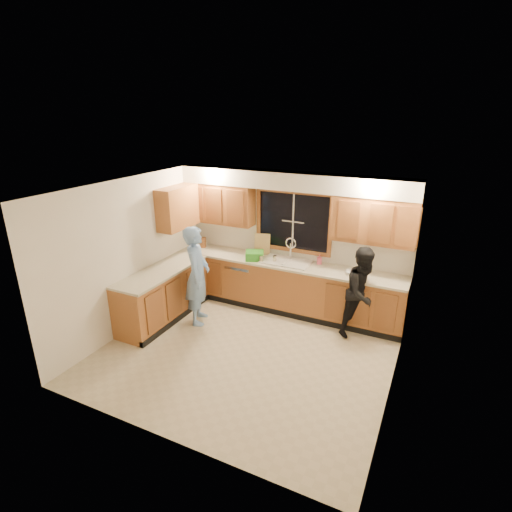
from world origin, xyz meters
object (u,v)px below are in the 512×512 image
at_px(dishwasher, 244,280).
at_px(stove, 141,308).
at_px(man, 197,275).
at_px(sink, 286,265).
at_px(soap_bottle, 319,259).
at_px(dish_crate, 255,255).
at_px(bowl, 352,273).
at_px(knife_block, 203,242).
at_px(woman, 363,292).

distance_m(dishwasher, stove, 2.04).
distance_m(stove, man, 1.05).
xyz_separation_m(sink, soap_bottle, (0.55, 0.17, 0.14)).
bearing_deg(dish_crate, bowl, 2.46).
xyz_separation_m(stove, soap_bottle, (2.35, 2.00, 0.56)).
xyz_separation_m(sink, man, (-1.18, -1.08, -0.01)).
height_order(man, knife_block, man).
relative_size(man, bowl, 7.88).
xyz_separation_m(man, soap_bottle, (1.74, 1.25, 0.15)).
relative_size(sink, knife_block, 4.22).
height_order(sink, woman, woman).
relative_size(dishwasher, dish_crate, 2.57).
height_order(stove, dish_crate, dish_crate).
xyz_separation_m(woman, dish_crate, (-2.02, 0.19, 0.25)).
bearing_deg(bowl, dishwasher, 179.34).
height_order(woman, soap_bottle, woman).
xyz_separation_m(stove, knife_block, (0.01, 1.87, 0.57)).
relative_size(sink, soap_bottle, 4.92).
relative_size(stove, bowl, 4.14).
bearing_deg(soap_bottle, knife_block, -176.91).
relative_size(dishwasher, woman, 0.55).
bearing_deg(sink, man, -137.68).
relative_size(sink, bowl, 3.95).
height_order(knife_block, bowl, knife_block).
bearing_deg(dish_crate, soap_bottle, 14.27).
bearing_deg(soap_bottle, stove, -139.66).
distance_m(knife_block, soap_bottle, 2.34).
distance_m(sink, soap_bottle, 0.60).
bearing_deg(knife_block, sink, -19.51).
bearing_deg(man, dish_crate, -56.25).
distance_m(sink, bowl, 1.19).
xyz_separation_m(dish_crate, soap_bottle, (1.13, 0.29, 0.01)).
bearing_deg(dishwasher, man, -107.43).
bearing_deg(dish_crate, dishwasher, 160.10).
bearing_deg(woman, stove, 152.55).
bearing_deg(bowl, woman, -45.91).
bearing_deg(knife_block, soap_bottle, -14.91).
height_order(dishwasher, man, man).
bearing_deg(woman, bowl, 81.47).
relative_size(sink, dish_crate, 2.69).
height_order(stove, man, man).
height_order(sink, bowl, sink).
distance_m(man, woman, 2.74).
distance_m(stove, soap_bottle, 3.14).
distance_m(sink, man, 1.60).
height_order(stove, soap_bottle, soap_bottle).
distance_m(man, knife_block, 1.29).
xyz_separation_m(stove, woman, (3.24, 1.52, 0.30)).
relative_size(dishwasher, stove, 0.91).
relative_size(stove, soap_bottle, 5.15).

